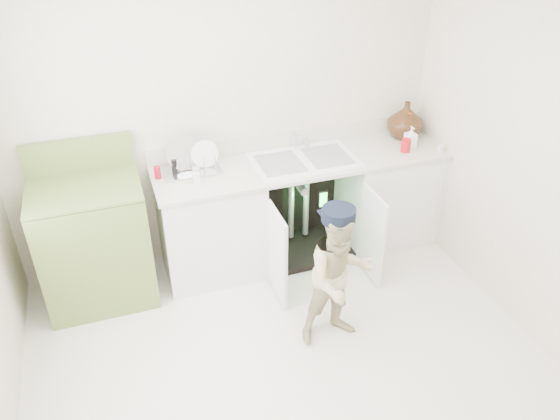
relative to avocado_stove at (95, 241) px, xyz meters
name	(u,v)px	position (x,y,z in m)	size (l,w,h in m)	color
ground	(290,362)	(1.15, -1.18, -0.51)	(3.50, 3.50, 0.00)	beige
room_shell	(292,209)	(1.15, -1.18, 0.74)	(6.00, 5.50, 1.26)	beige
counter_run	(306,204)	(1.73, 0.03, -0.03)	(2.44, 1.02, 1.22)	white
avocado_stove	(95,241)	(0.00, 0.00, 0.00)	(0.79, 0.65, 1.23)	olive
repair_worker	(339,276)	(1.56, -1.03, 0.04)	(0.53, 0.93, 1.08)	beige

